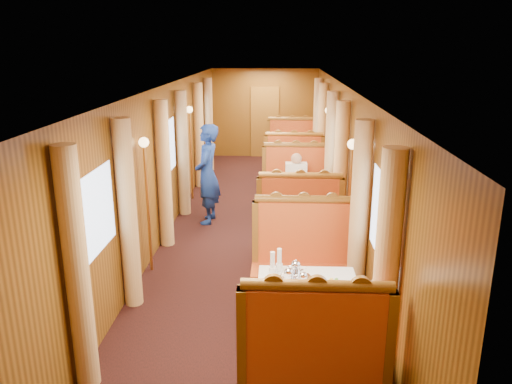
# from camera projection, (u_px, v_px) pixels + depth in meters

# --- Properties ---
(floor) EXTENTS (3.00, 12.00, 0.01)m
(floor) POSITION_uv_depth(u_px,v_px,m) (254.00, 229.00, 8.87)
(floor) COLOR black
(floor) RESTS_ON ground
(ceiling) EXTENTS (3.00, 12.00, 0.01)m
(ceiling) POSITION_uv_depth(u_px,v_px,m) (254.00, 86.00, 8.16)
(ceiling) COLOR silver
(ceiling) RESTS_ON wall_left
(wall_far) EXTENTS (3.00, 0.01, 2.50)m
(wall_far) POSITION_uv_depth(u_px,v_px,m) (265.00, 113.00, 14.26)
(wall_far) COLOR brown
(wall_far) RESTS_ON floor
(wall_left) EXTENTS (0.01, 12.00, 2.50)m
(wall_left) POSITION_uv_depth(u_px,v_px,m) (167.00, 159.00, 8.58)
(wall_left) COLOR brown
(wall_left) RESTS_ON floor
(wall_right) EXTENTS (0.01, 12.00, 2.50)m
(wall_right) POSITION_uv_depth(u_px,v_px,m) (342.00, 161.00, 8.45)
(wall_right) COLOR brown
(wall_right) RESTS_ON floor
(doorway_far) EXTENTS (0.80, 0.04, 2.00)m
(doorway_far) POSITION_uv_depth(u_px,v_px,m) (265.00, 122.00, 14.30)
(doorway_far) COLOR #905E21
(doorway_far) RESTS_ON floor
(table_near) EXTENTS (1.05, 0.72, 0.75)m
(table_near) POSITION_uv_depth(u_px,v_px,m) (307.00, 312.00, 5.38)
(table_near) COLOR white
(table_near) RESTS_ON floor
(banquette_near_fwd) EXTENTS (1.30, 0.55, 1.34)m
(banquette_near_fwd) POSITION_uv_depth(u_px,v_px,m) (312.00, 367.00, 4.39)
(banquette_near_fwd) COLOR red
(banquette_near_fwd) RESTS_ON floor
(banquette_near_aft) EXTENTS (1.30, 0.55, 1.34)m
(banquette_near_aft) POSITION_uv_depth(u_px,v_px,m) (303.00, 268.00, 6.34)
(banquette_near_aft) COLOR red
(banquette_near_aft) RESTS_ON floor
(table_mid) EXTENTS (1.05, 0.72, 0.75)m
(table_mid) POSITION_uv_depth(u_px,v_px,m) (297.00, 209.00, 8.73)
(table_mid) COLOR white
(table_mid) RESTS_ON floor
(banquette_mid_fwd) EXTENTS (1.30, 0.55, 1.34)m
(banquette_mid_fwd) POSITION_uv_depth(u_px,v_px,m) (299.00, 227.00, 7.75)
(banquette_mid_fwd) COLOR red
(banquette_mid_fwd) RESTS_ON floor
(banquette_mid_aft) EXTENTS (1.30, 0.55, 1.34)m
(banquette_mid_aft) POSITION_uv_depth(u_px,v_px,m) (295.00, 190.00, 9.69)
(banquette_mid_aft) COLOR red
(banquette_mid_aft) RESTS_ON floor
(table_far) EXTENTS (1.05, 0.72, 0.75)m
(table_far) POSITION_uv_depth(u_px,v_px,m) (292.00, 163.00, 12.08)
(table_far) COLOR white
(table_far) RESTS_ON floor
(banquette_far_fwd) EXTENTS (1.30, 0.55, 1.34)m
(banquette_far_fwd) POSITION_uv_depth(u_px,v_px,m) (293.00, 172.00, 11.10)
(banquette_far_fwd) COLOR red
(banquette_far_fwd) RESTS_ON floor
(banquette_far_aft) EXTENTS (1.30, 0.55, 1.34)m
(banquette_far_aft) POSITION_uv_depth(u_px,v_px,m) (292.00, 153.00, 13.04)
(banquette_far_aft) COLOR red
(banquette_far_aft) RESTS_ON floor
(tea_tray) EXTENTS (0.41, 0.36, 0.01)m
(tea_tray) POSITION_uv_depth(u_px,v_px,m) (298.00, 281.00, 5.25)
(tea_tray) COLOR silver
(tea_tray) RESTS_ON table_near
(teapot_left) EXTENTS (0.18, 0.14, 0.14)m
(teapot_left) POSITION_uv_depth(u_px,v_px,m) (289.00, 278.00, 5.19)
(teapot_left) COLOR silver
(teapot_left) RESTS_ON tea_tray
(teapot_right) EXTENTS (0.16, 0.12, 0.12)m
(teapot_right) POSITION_uv_depth(u_px,v_px,m) (303.00, 281.00, 5.13)
(teapot_right) COLOR silver
(teapot_right) RESTS_ON tea_tray
(teapot_back) EXTENTS (0.20, 0.17, 0.14)m
(teapot_back) POSITION_uv_depth(u_px,v_px,m) (296.00, 271.00, 5.34)
(teapot_back) COLOR silver
(teapot_back) RESTS_ON tea_tray
(fruit_plate) EXTENTS (0.21, 0.21, 0.05)m
(fruit_plate) POSITION_uv_depth(u_px,v_px,m) (334.00, 283.00, 5.17)
(fruit_plate) COLOR white
(fruit_plate) RESTS_ON table_near
(cup_inboard) EXTENTS (0.08, 0.08, 0.26)m
(cup_inboard) POSITION_uv_depth(u_px,v_px,m) (272.00, 266.00, 5.38)
(cup_inboard) COLOR white
(cup_inboard) RESTS_ON table_near
(cup_outboard) EXTENTS (0.08, 0.08, 0.26)m
(cup_outboard) POSITION_uv_depth(u_px,v_px,m) (279.00, 262.00, 5.47)
(cup_outboard) COLOR white
(cup_outboard) RESTS_ON table_near
(rose_vase_mid) EXTENTS (0.06, 0.06, 0.36)m
(rose_vase_mid) POSITION_uv_depth(u_px,v_px,m) (300.00, 179.00, 8.59)
(rose_vase_mid) COLOR silver
(rose_vase_mid) RESTS_ON table_mid
(rose_vase_far) EXTENTS (0.06, 0.06, 0.36)m
(rose_vase_far) POSITION_uv_depth(u_px,v_px,m) (294.00, 141.00, 11.96)
(rose_vase_far) COLOR silver
(rose_vase_far) RESTS_ON table_far
(window_left_near) EXTENTS (0.01, 1.20, 0.90)m
(window_left_near) POSITION_uv_depth(u_px,v_px,m) (94.00, 215.00, 5.18)
(window_left_near) COLOR #97ADCD
(window_left_near) RESTS_ON wall_left
(curtain_left_near_a) EXTENTS (0.22, 0.22, 2.35)m
(curtain_left_near_a) POSITION_uv_depth(u_px,v_px,m) (77.00, 272.00, 4.50)
(curtain_left_near_a) COLOR tan
(curtain_left_near_a) RESTS_ON floor
(curtain_left_near_b) EXTENTS (0.22, 0.22, 2.35)m
(curtain_left_near_b) POSITION_uv_depth(u_px,v_px,m) (128.00, 215.00, 6.00)
(curtain_left_near_b) COLOR tan
(curtain_left_near_b) RESTS_ON floor
(window_right_near) EXTENTS (0.01, 1.20, 0.90)m
(window_right_near) POSITION_uv_depth(u_px,v_px,m) (383.00, 220.00, 5.04)
(window_right_near) COLOR #97ADCD
(window_right_near) RESTS_ON wall_right
(curtain_right_near_a) EXTENTS (0.22, 0.22, 2.35)m
(curtain_right_near_a) POSITION_uv_depth(u_px,v_px,m) (386.00, 279.00, 4.38)
(curtain_right_near_a) COLOR tan
(curtain_right_near_a) RESTS_ON floor
(curtain_right_near_b) EXTENTS (0.22, 0.22, 2.35)m
(curtain_right_near_b) POSITION_uv_depth(u_px,v_px,m) (359.00, 219.00, 5.87)
(curtain_right_near_b) COLOR tan
(curtain_right_near_b) RESTS_ON floor
(window_left_mid) EXTENTS (0.01, 1.20, 0.90)m
(window_left_mid) POSITION_uv_depth(u_px,v_px,m) (167.00, 148.00, 8.53)
(window_left_mid) COLOR #97ADCD
(window_left_mid) RESTS_ON wall_left
(curtain_left_mid_a) EXTENTS (0.22, 0.22, 2.35)m
(curtain_left_mid_a) POSITION_uv_depth(u_px,v_px,m) (164.00, 175.00, 7.85)
(curtain_left_mid_a) COLOR tan
(curtain_left_mid_a) RESTS_ON floor
(curtain_left_mid_b) EXTENTS (0.22, 0.22, 2.35)m
(curtain_left_mid_b) POSITION_uv_depth(u_px,v_px,m) (183.00, 154.00, 9.35)
(curtain_left_mid_b) COLOR tan
(curtain_left_mid_b) RESTS_ON floor
(window_right_mid) EXTENTS (0.01, 1.20, 0.90)m
(window_right_mid) POSITION_uv_depth(u_px,v_px,m) (342.00, 149.00, 8.39)
(window_right_mid) COLOR #97ADCD
(window_right_mid) RESTS_ON wall_right
(curtain_right_mid_a) EXTENTS (0.22, 0.22, 2.35)m
(curtain_right_mid_a) POSITION_uv_depth(u_px,v_px,m) (340.00, 177.00, 7.73)
(curtain_right_mid_a) COLOR tan
(curtain_right_mid_a) RESTS_ON floor
(curtain_right_mid_b) EXTENTS (0.22, 0.22, 2.35)m
(curtain_right_mid_b) POSITION_uv_depth(u_px,v_px,m) (331.00, 155.00, 9.22)
(curtain_right_mid_b) COLOR tan
(curtain_right_mid_b) RESTS_ON floor
(window_left_far) EXTENTS (0.01, 1.20, 0.90)m
(window_left_far) POSITION_uv_depth(u_px,v_px,m) (199.00, 118.00, 11.88)
(window_left_far) COLOR #97ADCD
(window_left_far) RESTS_ON wall_left
(curtain_left_far_a) EXTENTS (0.22, 0.22, 2.35)m
(curtain_left_far_a) POSITION_uv_depth(u_px,v_px,m) (199.00, 136.00, 11.20)
(curtain_left_far_a) COLOR tan
(curtain_left_far_a) RESTS_ON floor
(curtain_left_far_b) EXTENTS (0.22, 0.22, 2.35)m
(curtain_left_far_b) POSITION_uv_depth(u_px,v_px,m) (209.00, 125.00, 12.70)
(curtain_left_far_b) COLOR tan
(curtain_left_far_b) RESTS_ON floor
(window_right_far) EXTENTS (0.01, 1.20, 0.90)m
(window_right_far) POSITION_uv_depth(u_px,v_px,m) (325.00, 119.00, 11.74)
(window_right_far) COLOR #97ADCD
(window_right_far) RESTS_ON wall_right
(curtain_right_far_a) EXTENTS (0.22, 0.22, 2.35)m
(curtain_right_far_a) POSITION_uv_depth(u_px,v_px,m) (322.00, 137.00, 11.08)
(curtain_right_far_a) COLOR tan
(curtain_right_far_a) RESTS_ON floor
(curtain_right_far_b) EXTENTS (0.22, 0.22, 2.35)m
(curtain_right_far_b) POSITION_uv_depth(u_px,v_px,m) (317.00, 126.00, 12.57)
(curtain_right_far_b) COLOR tan
(curtain_right_far_b) RESTS_ON floor
(sconce_left_fore) EXTENTS (0.14, 0.14, 1.95)m
(sconce_left_fore) POSITION_uv_depth(u_px,v_px,m) (146.00, 178.00, 6.87)
(sconce_left_fore) COLOR #BF8C3F
(sconce_left_fore) RESTS_ON floor
(sconce_right_fore) EXTENTS (0.14, 0.14, 1.95)m
(sconce_right_fore) POSITION_uv_depth(u_px,v_px,m) (351.00, 180.00, 6.74)
(sconce_right_fore) COLOR #BF8C3F
(sconce_right_fore) RESTS_ON floor
(sconce_left_aft) EXTENTS (0.14, 0.14, 1.95)m
(sconce_left_aft) POSITION_uv_depth(u_px,v_px,m) (190.00, 134.00, 10.22)
(sconce_left_aft) COLOR #BF8C3F
(sconce_left_aft) RESTS_ON floor
(sconce_right_aft) EXTENTS (0.14, 0.14, 1.95)m
(sconce_right_aft) POSITION_uv_depth(u_px,v_px,m) (327.00, 135.00, 10.09)
(sconce_right_aft) COLOR #BF8C3F
(sconce_right_aft) RESTS_ON floor
(steward) EXTENTS (0.46, 0.68, 1.81)m
(steward) POSITION_uv_depth(u_px,v_px,m) (207.00, 174.00, 8.96)
(steward) COLOR navy
(steward) RESTS_ON floor
(passenger) EXTENTS (0.40, 0.44, 0.76)m
(passenger) POSITION_uv_depth(u_px,v_px,m) (296.00, 178.00, 9.34)
(passenger) COLOR beige
(passenger) RESTS_ON banquette_mid_aft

